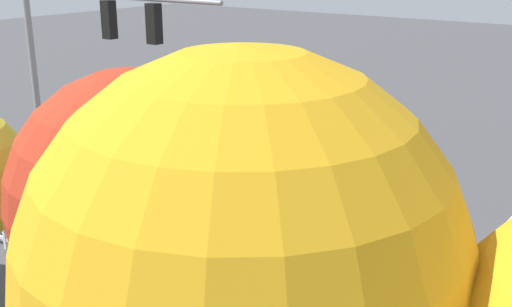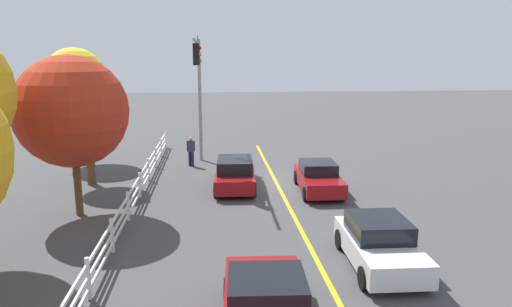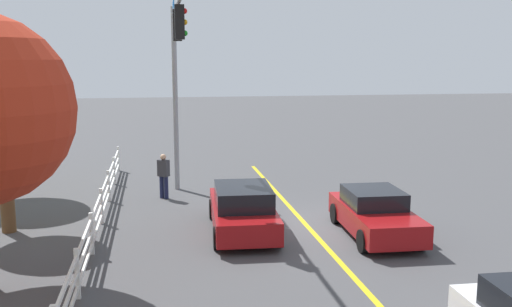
# 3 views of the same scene
# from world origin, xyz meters

# --- Properties ---
(ground_plane) EXTENTS (120.00, 120.00, 0.00)m
(ground_plane) POSITION_xyz_m (0.00, 0.00, 0.00)
(ground_plane) COLOR #444447
(lane_center_stripe) EXTENTS (28.00, 0.16, 0.01)m
(lane_center_stripe) POSITION_xyz_m (-4.00, 0.00, 0.00)
(lane_center_stripe) COLOR gold
(lane_center_stripe) RESTS_ON ground_plane
(signal_assembly) EXTENTS (7.54, 0.38, 7.27)m
(signal_assembly) POSITION_xyz_m (3.60, 3.81, 5.12)
(signal_assembly) COLOR gray
(signal_assembly) RESTS_ON ground_plane
(car_0) EXTENTS (4.18, 1.98, 1.36)m
(car_0) POSITION_xyz_m (-1.30, -1.73, 0.66)
(car_0) COLOR maroon
(car_0) RESTS_ON ground_plane
(car_1) EXTENTS (3.98, 2.02, 1.44)m
(car_1) POSITION_xyz_m (-9.05, -1.75, 0.69)
(car_1) COLOR silver
(car_1) RESTS_ON ground_plane
(car_2) EXTENTS (4.58, 2.11, 1.45)m
(car_2) POSITION_xyz_m (-0.32, 2.09, 0.70)
(car_2) COLOR maroon
(car_2) RESTS_ON ground_plane
(car_3) EXTENTS (4.03, 2.17, 1.47)m
(car_3) POSITION_xyz_m (-12.13, 2.00, 0.70)
(car_3) COLOR maroon
(car_3) RESTS_ON ground_plane
(pedestrian) EXTENTS (0.44, 0.48, 1.69)m
(pedestrian) POSITION_xyz_m (4.33, 4.36, 0.93)
(pedestrian) COLOR #191E3F
(pedestrian) RESTS_ON ground_plane
(white_rail_fence) EXTENTS (26.10, 0.10, 1.15)m
(white_rail_fence) POSITION_xyz_m (-3.00, 6.37, 0.60)
(white_rail_fence) COLOR white
(white_rail_fence) RESTS_ON ground_plane
(tree_2) EXTENTS (4.26, 4.26, 6.24)m
(tree_2) POSITION_xyz_m (-3.54, 8.42, 4.10)
(tree_2) COLOR brown
(tree_2) RESTS_ON ground_plane
(tree_3) EXTENTS (3.54, 3.54, 6.68)m
(tree_3) POSITION_xyz_m (6.25, 10.98, 4.85)
(tree_3) COLOR brown
(tree_3) RESTS_ON ground_plane
(tree_4) EXTENTS (2.85, 2.85, 5.10)m
(tree_4) POSITION_xyz_m (0.95, 9.07, 3.63)
(tree_4) COLOR brown
(tree_4) RESTS_ON ground_plane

